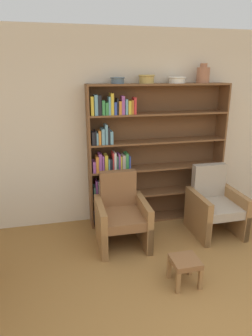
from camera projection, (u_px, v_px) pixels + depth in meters
wall_back at (155, 128)px, 4.45m from camera, size 12.00×0.06×2.75m
bookshelf at (144, 155)px, 4.35m from camera, size 2.01×0.30×2.02m
bowl_terracotta at (118, 80)px, 3.93m from camera, size 0.19×0.19×0.08m
bowl_cream at (147, 79)px, 4.01m from camera, size 0.22×0.22×0.11m
bowl_stoneware at (177, 79)px, 4.11m from camera, size 0.25×0.25×0.09m
vase_tall at (203, 75)px, 4.17m from camera, size 0.18×0.18×0.26m
armchair_leather at (121, 215)px, 3.89m from camera, size 0.65×0.69×0.93m
armchair_cushioned at (214, 205)px, 4.18m from camera, size 0.64×0.68×0.93m
footstool at (185, 264)px, 3.16m from camera, size 0.29×0.29×0.30m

